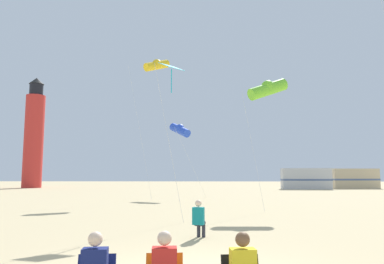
{
  "coord_description": "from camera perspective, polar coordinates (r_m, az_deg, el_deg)",
  "views": [
    {
      "loc": [
        0.26,
        -7.06,
        1.92
      ],
      "look_at": [
        -0.4,
        10.65,
        4.02
      ],
      "focal_mm": 33.91,
      "sensor_mm": 36.0,
      "label": 1
    }
  ],
  "objects": [
    {
      "name": "kite_flyer_standing",
      "position": [
        11.4,
        1.11,
        -13.36
      ],
      "size": [
        0.42,
        0.55,
        1.16
      ],
      "rotation": [
        0.0,
        0.0,
        2.91
      ],
      "color": "#147F84",
      "rests_on": "ground"
    },
    {
      "name": "lighthouse_distant",
      "position": [
        59.83,
        -23.6,
        -0.51
      ],
      "size": [
        2.8,
        2.8,
        16.8
      ],
      "color": "red",
      "rests_on": "ground"
    },
    {
      "name": "kite_tube_gold",
      "position": [
        31.33,
        -5.57,
        10.44
      ],
      "size": [
        3.52,
        3.56,
        11.87
      ],
      "color": "silver",
      "rests_on": "ground"
    },
    {
      "name": "kite_tube_blue",
      "position": [
        31.6,
        -1.91,
        0.36
      ],
      "size": [
        3.33,
        3.48,
        6.54
      ],
      "color": "silver",
      "rests_on": "ground"
    },
    {
      "name": "kite_diamond_cyan",
      "position": [
        16.42,
        -3.27,
        9.46
      ],
      "size": [
        1.3,
        1.3,
        6.94
      ],
      "color": "silver",
      "rests_on": "ground"
    },
    {
      "name": "kite_tube_lime",
      "position": [
        21.54,
        11.82,
        6.68
      ],
      "size": [
        2.72,
        2.27,
        7.58
      ],
      "color": "silver",
      "rests_on": "ground"
    },
    {
      "name": "rv_van_silver",
      "position": [
        51.85,
        17.47,
        -7.03
      ],
      "size": [
        6.54,
        2.62,
        2.8
      ],
      "rotation": [
        0.0,
        0.0,
        -0.04
      ],
      "color": "#B7BABF",
      "rests_on": "ground"
    },
    {
      "name": "rv_van_tan",
      "position": [
        56.91,
        24.11,
        -6.71
      ],
      "size": [
        6.6,
        2.82,
        2.8
      ],
      "rotation": [
        0.0,
        0.0,
        0.08
      ],
      "color": "#C6B28C",
      "rests_on": "ground"
    }
  ]
}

